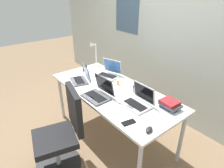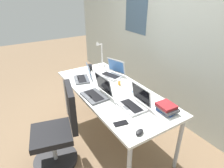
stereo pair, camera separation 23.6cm
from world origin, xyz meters
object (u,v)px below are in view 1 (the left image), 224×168
Objects in this scene: desk_lamp at (94,55)px; laptop_back_right at (98,93)px; laptop_back_left at (109,73)px; computer_mouse at (149,130)px; laptop_front_right at (138,101)px; office_chair at (62,138)px; coffee_mug at (85,68)px; laptop_far_corner at (81,78)px; cell_phone at (128,122)px; pill_bottle at (118,82)px; headphones at (140,90)px; book_stack at (170,104)px.

desk_lamp reaches higher than laptop_back_right.
laptop_back_left is 1.25m from computer_mouse.
laptop_front_right is 0.32× the size of office_chair.
laptop_back_right is 0.78m from computer_mouse.
laptop_far_corner is at bearing -39.23° from coffee_mug.
cell_phone is (0.58, -0.05, -0.04)m from laptop_back_right.
computer_mouse is at bearing -2.17° from laptop_far_corner.
office_chair is at bearing -83.58° from pill_bottle.
headphones is 1.02× the size of book_stack.
computer_mouse is at bearing -10.09° from coffee_mug.
laptop_far_corner is at bearing -168.76° from laptop_front_right.
coffee_mug reaches higher than headphones.
pill_bottle is (-0.51, 0.15, -0.01)m from laptop_front_right.
computer_mouse is 0.99m from office_chair.
book_stack is 1.44m from coffee_mug.
laptop_back_right is at bearing -75.95° from pill_bottle.
office_chair is at bearing -130.54° from cell_phone.
coffee_mug reaches higher than cell_phone.
laptop_far_corner is (-0.09, -0.40, -0.00)m from laptop_back_left.
laptop_back_right reaches higher than cell_phone.
laptop_front_right is at bearing -2.32° from coffee_mug.
laptop_front_right is 0.93× the size of laptop_back_right.
pill_bottle is 0.97m from office_chair.
pill_bottle is (0.39, 0.32, -0.00)m from laptop_far_corner.
pill_bottle is (0.30, -0.08, -0.01)m from laptop_back_left.
laptop_back_left is 1.11× the size of laptop_back_right.
desk_lamp is 1.51m from book_stack.
pill_bottle is at bearing 158.25° from cell_phone.
headphones is at bearing 177.36° from book_stack.
office_chair reaches higher than computer_mouse.
laptop_back_left is 0.60m from headphones.
book_stack is at bearing 6.80° from coffee_mug.
office_chair is at bearing -67.55° from laptop_back_left.
desk_lamp is 0.59m from laptop_far_corner.
laptop_back_right reaches higher than coffee_mug.
laptop_front_right is 0.92m from laptop_far_corner.
book_stack is 1.86× the size of coffee_mug.
laptop_far_corner is 0.51m from pill_bottle.
pill_bottle is at bearing 8.29° from coffee_mug.
book_stack is at bearing 91.59° from cell_phone.
coffee_mug is at bearing -72.60° from desk_lamp.
laptop_back_left is 1.11m from office_chair.
headphones is 0.46m from book_stack.
pill_bottle is at bearing 163.95° from laptop_front_right.
coffee_mug is at bearing 177.68° from laptop_front_right.
cell_phone is 0.65× the size of book_stack.
headphones is at bearing 136.34° from cell_phone.
headphones is 0.31m from pill_bottle.
computer_mouse is at bearing -31.81° from laptop_front_right.
laptop_front_right reaches higher than coffee_mug.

